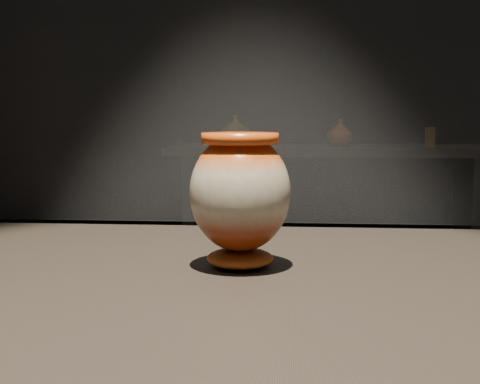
{
  "coord_description": "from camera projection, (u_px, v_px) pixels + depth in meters",
  "views": [
    {
      "loc": [
        0.21,
        -0.87,
        1.12
      ],
      "look_at": [
        0.14,
        0.06,
        1.01
      ],
      "focal_mm": 50.0,
      "sensor_mm": 36.0,
      "label": 1
    }
  ],
  "objects": [
    {
      "name": "main_vase",
      "position": [
        240.0,
        194.0,
        0.94
      ],
      "size": [
        0.15,
        0.15,
        0.19
      ],
      "rotation": [
        0.0,
        0.0,
        -0.07
      ],
      "color": "maroon",
      "rests_on": "display_plinth"
    },
    {
      "name": "back_shelf",
      "position": [
        329.0,
        188.0,
        4.16
      ],
      "size": [
        2.0,
        0.6,
        0.9
      ],
      "color": "black",
      "rests_on": "ground"
    },
    {
      "name": "back_vase_left",
      "position": [
        235.0,
        130.0,
        4.19
      ],
      "size": [
        0.19,
        0.19,
        0.19
      ],
      "primitive_type": "imported",
      "rotation": [
        0.0,
        0.0,
        1.61
      ],
      "color": "#8D6214",
      "rests_on": "back_shelf"
    },
    {
      "name": "back_vase_mid",
      "position": [
        340.0,
        133.0,
        4.11
      ],
      "size": [
        0.18,
        0.18,
        0.16
      ],
      "primitive_type": "imported",
      "rotation": [
        0.0,
        0.0,
        2.96
      ],
      "color": "maroon",
      "rests_on": "back_shelf"
    },
    {
      "name": "back_vase_right",
      "position": [
        430.0,
        137.0,
        4.04
      ],
      "size": [
        0.06,
        0.06,
        0.12
      ],
      "primitive_type": "cylinder",
      "color": "#8D6214",
      "rests_on": "back_shelf"
    }
  ]
}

